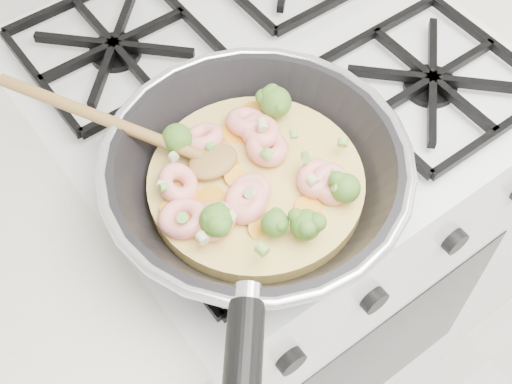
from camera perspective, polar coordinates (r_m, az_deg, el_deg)
stove at (r=1.30m, az=0.83°, el=-3.76°), size 0.60×0.60×0.92m
skillet at (r=0.76m, az=-0.13°, el=1.02°), size 0.41×0.53×0.10m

